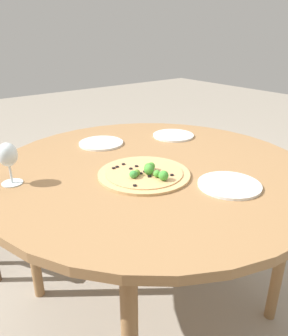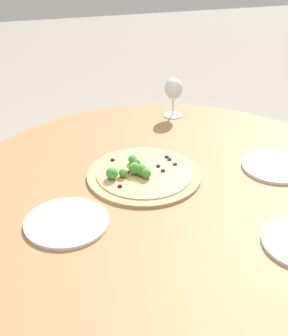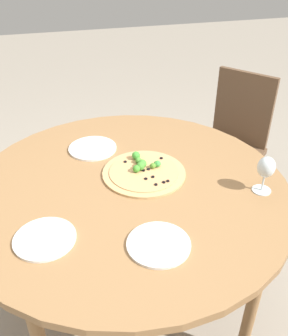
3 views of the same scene
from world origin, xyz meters
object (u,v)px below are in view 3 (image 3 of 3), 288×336
object	(u,v)px
chair_2	(232,141)
pizza	(144,171)
plate_side	(159,244)
plate_near	(93,148)
plate_far	(45,239)
wine_glass	(266,168)

from	to	relation	value
chair_2	pizza	world-z (taller)	chair_2
chair_2	plate_side	size ratio (longest dim) A/B	4.19
pizza	plate_near	world-z (taller)	pizza
pizza	plate_far	size ratio (longest dim) A/B	1.68
plate_near	wine_glass	bearing A→B (deg)	-39.54
plate_near	plate_far	bearing A→B (deg)	-113.61
chair_2	pizza	distance (m)	1.02
wine_glass	plate_side	distance (m)	0.53
plate_far	chair_2	bearing A→B (deg)	37.78
chair_2	plate_far	world-z (taller)	chair_2
pizza	chair_2	bearing A→B (deg)	39.13
plate_near	pizza	bearing A→B (deg)	-54.77
chair_2	wine_glass	world-z (taller)	wine_glass
pizza	wine_glass	world-z (taller)	wine_glass
plate_far	plate_side	distance (m)	0.39
wine_glass	plate_side	bearing A→B (deg)	-159.20
plate_near	plate_far	xyz separation A→B (m)	(-0.25, -0.57, 0.00)
chair_2	pizza	xyz separation A→B (m)	(-0.76, -0.62, 0.29)
chair_2	plate_near	xyz separation A→B (m)	(-0.94, -0.36, 0.29)
pizza	plate_far	distance (m)	0.53
chair_2	plate_side	xyz separation A→B (m)	(-0.82, -1.05, 0.29)
wine_glass	plate_near	world-z (taller)	wine_glass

